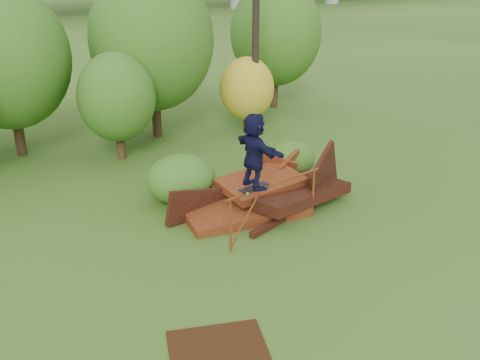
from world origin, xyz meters
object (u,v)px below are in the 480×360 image
scrap_pile (265,196)px  flat_plate (217,347)px  utility_pole (256,16)px  skater (254,151)px

scrap_pile → flat_plate: scrap_pile is taller
flat_plate → utility_pole: size_ratio=0.20×
skater → scrap_pile: bearing=-44.6°
scrap_pile → utility_pole: 8.41m
scrap_pile → flat_plate: size_ratio=3.22×
flat_plate → utility_pole: bearing=52.9°
flat_plate → skater: bearing=46.5°
skater → flat_plate: 4.81m
scrap_pile → skater: 2.97m
utility_pole → skater: bearing=-124.3°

